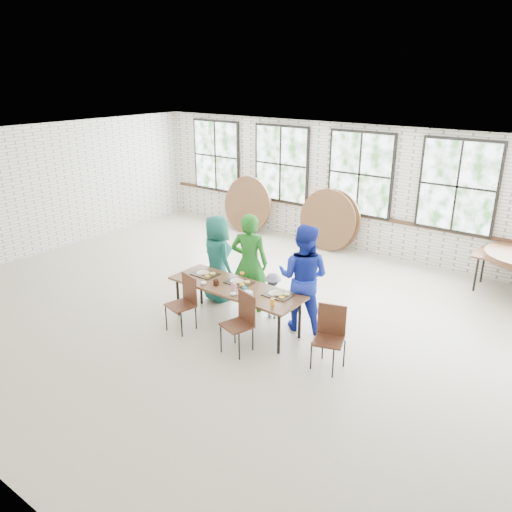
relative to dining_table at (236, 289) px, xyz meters
The scene contains 11 objects.
room 4.88m from the dining_table, 91.27° to the left, with size 12.00×12.00×12.00m.
dining_table is the anchor object (origin of this frame).
chair_near_left 0.86m from the dining_table, 138.84° to the right, with size 0.51×0.50×0.95m.
chair_near_right 0.79m from the dining_table, 44.42° to the right, with size 0.52×0.51×0.95m.
chair_spare 1.86m from the dining_table, ahead, with size 0.52×0.51×0.95m.
adult_teal 1.18m from the dining_table, 146.15° to the left, with size 0.81×0.53×1.66m, color #17594E.
adult_green 0.72m from the dining_table, 107.70° to the left, with size 0.66×0.44×1.82m, color #1B671B.
toddler 0.77m from the dining_table, 64.99° to the left, with size 0.54×0.31×0.84m, color #121B38.
adult_blue 1.14m from the dining_table, 35.42° to the left, with size 0.89×0.69×1.83m, color #182AAA.
tabletop_clutter 0.12m from the dining_table, 16.71° to the right, with size 1.96×0.66×0.11m.
round_tops_leaning 4.82m from the dining_table, 113.37° to the left, with size 4.05×0.37×1.50m.
Camera 1 is at (4.93, -6.21, 4.12)m, focal length 35.00 mm.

